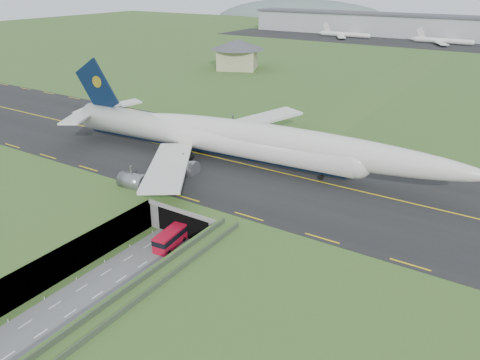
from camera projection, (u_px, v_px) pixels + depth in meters
The scene contains 10 objects.
ground at pixel (155, 257), 82.06m from camera, with size 900.00×900.00×0.00m, color #375F26.
airfield_deck at pixel (153, 243), 80.86m from camera, with size 800.00×800.00×6.00m, color gray.
trench_road at pixel (123, 278), 76.24m from camera, with size 12.00×75.00×0.20m, color slate.
taxiway at pixel (253, 166), 105.09m from camera, with size 800.00×44.00×0.18m, color black.
tunnel_portal at pixel (210, 204), 93.62m from camera, with size 17.00×22.30×6.00m.
guideway at pixel (115, 317), 59.75m from camera, with size 3.00×53.00×7.05m.
jumbo_jet at pixel (233, 139), 104.85m from camera, with size 102.75×64.42×21.37m.
shuttle_tram at pixel (170, 239), 84.67m from camera, with size 3.60×7.69×3.03m.
service_building at pixel (238, 51), 213.18m from camera, with size 32.44×32.44×13.40m.
cargo_terminal at pixel (463, 28), 307.46m from camera, with size 320.00×67.00×15.60m.
Camera 1 is at (50.32, -50.64, 45.23)m, focal length 35.00 mm.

